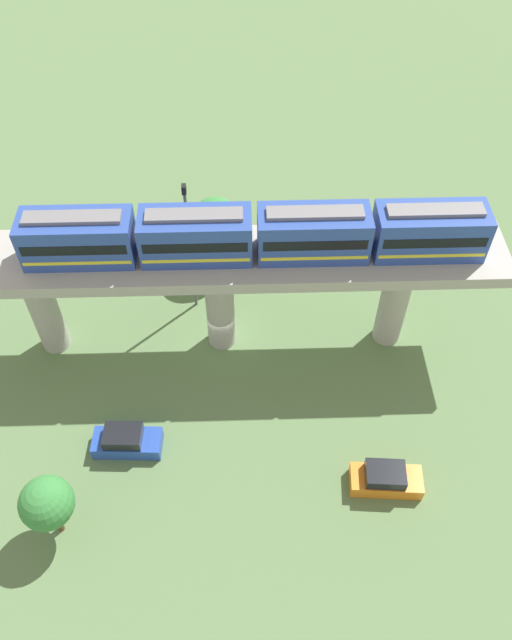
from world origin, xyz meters
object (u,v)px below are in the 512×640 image
Objects in this scene: parked_car_orange at (386,479)px; signal_post at (190,245)px; tree_near_viaduct at (216,224)px; tree_mid_lot at (47,503)px; train at (255,235)px; parked_car_blue at (126,441)px.

parked_car_orange is 19.52m from signal_post.
tree_near_viaduct is at bearing -20.82° from signal_post.
parked_car_orange is 19.07m from tree_mid_lot.
signal_post is at bearing 51.43° from train.
tree_mid_lot is at bearing 157.51° from tree_near_viaduct.
tree_mid_lot is (-2.12, 18.77, 2.65)m from parked_car_orange.
parked_car_blue is at bearing 135.84° from train.
signal_post is (3.40, 4.26, -3.88)m from train.
signal_post is (14.77, 11.63, 5.26)m from parked_car_orange.
tree_near_viaduct is 4.87m from signal_post.
tree_near_viaduct is at bearing 19.31° from train.
signal_post is at bearing -22.90° from tree_mid_lot.
tree_near_viaduct reaches higher than parked_car_blue.
train reaches higher than parked_car_blue.
signal_post reaches higher than parked_car_blue.
signal_post reaches higher than parked_car_orange.
parked_car_orange is 21.73m from tree_near_viaduct.
signal_post is at bearing 159.18° from tree_near_viaduct.
signal_post is (-4.21, 1.60, 1.85)m from tree_near_viaduct.
parked_car_orange is (-2.99, -15.51, 0.00)m from parked_car_blue.
train reaches higher than tree_near_viaduct.
parked_car_orange is 0.88× the size of tree_mid_lot.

